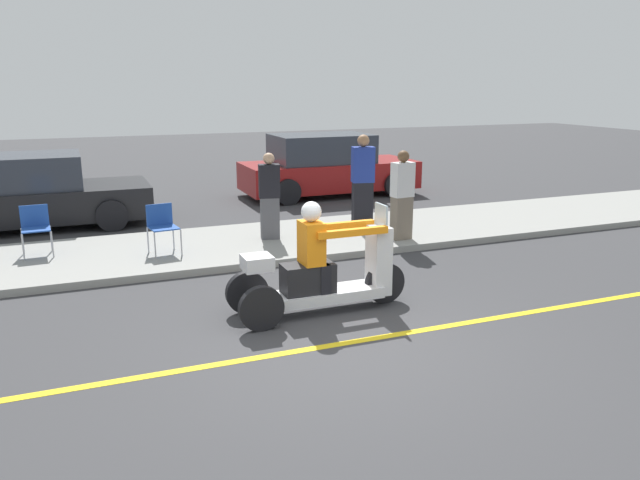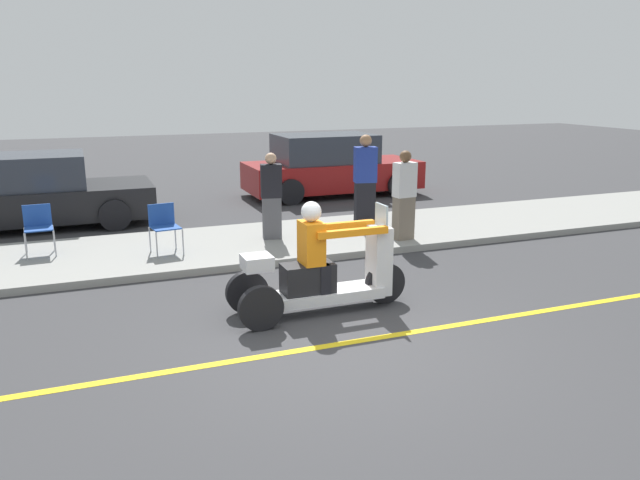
# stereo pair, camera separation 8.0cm
# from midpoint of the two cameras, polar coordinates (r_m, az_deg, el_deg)

# --- Properties ---
(ground_plane) EXTENTS (60.00, 60.00, 0.00)m
(ground_plane) POSITION_cam_midpoint_polar(r_m,az_deg,el_deg) (7.31, 2.27, -9.47)
(ground_plane) COLOR #38383A
(lane_stripe) EXTENTS (24.00, 0.12, 0.01)m
(lane_stripe) POSITION_cam_midpoint_polar(r_m,az_deg,el_deg) (7.36, 3.35, -9.27)
(lane_stripe) COLOR gold
(lane_stripe) RESTS_ON ground
(sidewalk_strip) EXTENTS (28.00, 2.80, 0.12)m
(sidewalk_strip) POSITION_cam_midpoint_polar(r_m,az_deg,el_deg) (11.42, -6.99, -0.41)
(sidewalk_strip) COLOR gray
(sidewalk_strip) RESTS_ON ground
(motorcycle_trike) EXTENTS (2.41, 0.74, 1.49)m
(motorcycle_trike) POSITION_cam_midpoint_polar(r_m,az_deg,el_deg) (8.09, 0.36, -3.05)
(motorcycle_trike) COLOR black
(motorcycle_trike) RESTS_ON ground
(spectator_with_child) EXTENTS (0.41, 0.30, 1.58)m
(spectator_with_child) POSITION_cam_midpoint_polar(r_m,az_deg,el_deg) (11.42, -4.26, 3.88)
(spectator_with_child) COLOR #515156
(spectator_with_child) RESTS_ON sidewalk_strip
(spectator_far_back) EXTENTS (0.41, 0.27, 1.63)m
(spectator_far_back) POSITION_cam_midpoint_polar(r_m,az_deg,el_deg) (11.44, 7.90, 3.91)
(spectator_far_back) COLOR #726656
(spectator_far_back) RESTS_ON sidewalk_strip
(spectator_mid_group) EXTENTS (0.48, 0.35, 1.82)m
(spectator_mid_group) POSITION_cam_midpoint_polar(r_m,az_deg,el_deg) (12.45, 4.32, 5.28)
(spectator_mid_group) COLOR black
(spectator_mid_group) RESTS_ON sidewalk_strip
(folding_chair_curbside) EXTENTS (0.52, 0.52, 0.82)m
(folding_chair_curbside) POSITION_cam_midpoint_polar(r_m,az_deg,el_deg) (10.81, -13.90, 1.51)
(folding_chair_curbside) COLOR #A5A8AD
(folding_chair_curbside) RESTS_ON sidewalk_strip
(folding_chair_set_back) EXTENTS (0.49, 0.49, 0.82)m
(folding_chair_set_back) POSITION_cam_midpoint_polar(r_m,az_deg,el_deg) (11.42, -24.19, 1.33)
(folding_chair_set_back) COLOR #A5A8AD
(folding_chair_set_back) RESTS_ON sidewalk_strip
(parked_car_lot_right) EXTENTS (4.82, 2.09, 1.50)m
(parked_car_lot_right) POSITION_cam_midpoint_polar(r_m,az_deg,el_deg) (14.14, -25.12, 3.88)
(parked_car_lot_right) COLOR black
(parked_car_lot_right) RESTS_ON ground
(parked_car_lot_center) EXTENTS (4.56, 2.05, 1.60)m
(parked_car_lot_center) POSITION_cam_midpoint_polar(r_m,az_deg,el_deg) (16.54, 1.07, 6.71)
(parked_car_lot_center) COLOR maroon
(parked_car_lot_center) RESTS_ON ground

